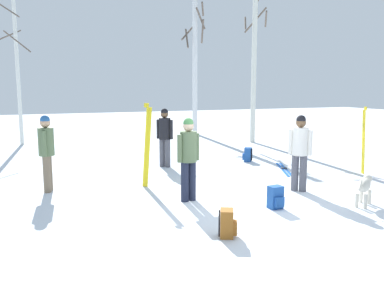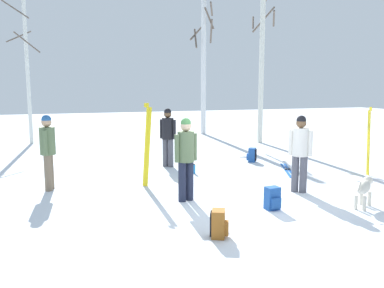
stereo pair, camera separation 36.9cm
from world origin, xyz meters
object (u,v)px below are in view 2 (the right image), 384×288
at_px(ski_pair_planted_0, 369,141).
at_px(birch_tree_4, 262,49).
at_px(person_4, 186,154).
at_px(backpack_0, 219,224).
at_px(ski_pair_planted_1, 147,146).
at_px(backpack_2, 252,155).
at_px(birch_tree_2, 27,70).
at_px(ski_pair_lying_0, 288,170).
at_px(dog, 364,188).
at_px(backpack_1, 272,199).
at_px(person_1, 300,149).
at_px(water_bottle_0, 194,169).
at_px(person_0, 168,134).
at_px(person_2, 48,147).
at_px(birch_tree_3, 204,59).

xyz_separation_m(ski_pair_planted_0, birch_tree_4, (0.30, 6.38, 2.96)).
height_order(person_4, backpack_0, person_4).
bearing_deg(ski_pair_planted_1, backpack_0, -84.45).
xyz_separation_m(backpack_2, birch_tree_2, (-6.74, 6.59, 2.81)).
relative_size(ski_pair_planted_1, backpack_2, 4.47).
bearing_deg(ski_pair_lying_0, dog, -98.41).
xyz_separation_m(ski_pair_planted_0, backpack_0, (-5.49, -2.79, -0.69)).
distance_m(backpack_0, backpack_2, 6.41).
distance_m(dog, birch_tree_4, 9.66).
xyz_separation_m(birch_tree_2, birch_tree_4, (9.11, -2.83, 0.84)).
relative_size(dog, ski_pair_planted_1, 0.39).
xyz_separation_m(person_4, ski_pair_planted_0, (5.34, 0.72, -0.08)).
bearing_deg(backpack_1, person_1, 36.90).
relative_size(water_bottle_0, birch_tree_4, 0.04).
bearing_deg(birch_tree_4, water_bottle_0, -134.38).
distance_m(person_0, water_bottle_0, 1.48).
xyz_separation_m(person_1, ski_pair_lying_0, (1.05, 2.07, -0.97)).
distance_m(person_2, birch_tree_3, 11.75).
bearing_deg(birch_tree_4, person_2, -147.69).
xyz_separation_m(backpack_2, birch_tree_3, (1.20, 7.42, 3.47)).
height_order(ski_pair_lying_0, backpack_2, backpack_2).
bearing_deg(person_4, backpack_0, -94.04).
xyz_separation_m(ski_pair_lying_0, backpack_1, (-2.26, -2.98, 0.20)).
bearing_deg(backpack_1, person_4, 141.42).
bearing_deg(backpack_1, backpack_2, 66.80).
bearing_deg(backpack_1, birch_tree_2, 113.67).
height_order(person_2, birch_tree_3, birch_tree_3).
relative_size(person_1, backpack_0, 3.90).
relative_size(backpack_2, birch_tree_3, 0.06).
bearing_deg(birch_tree_4, backpack_0, -122.29).
distance_m(person_0, backpack_2, 2.79).
relative_size(person_0, birch_tree_2, 0.30).
relative_size(person_0, backpack_1, 3.90).
bearing_deg(person_1, backpack_0, -145.58).
xyz_separation_m(ski_pair_planted_1, water_bottle_0, (1.50, 0.96, -0.85)).
distance_m(person_0, ski_pair_planted_0, 5.49).
xyz_separation_m(person_4, ski_pair_planted_1, (-0.48, 1.41, -0.00)).
bearing_deg(dog, backpack_0, -171.20).
bearing_deg(backpack_0, person_2, 122.79).
relative_size(ski_pair_lying_0, birch_tree_4, 0.23).
relative_size(birch_tree_2, birch_tree_4, 0.77).
relative_size(person_0, ski_pair_lying_0, 0.97).
xyz_separation_m(birch_tree_3, birch_tree_4, (1.16, -3.66, 0.17)).
distance_m(person_4, birch_tree_4, 9.52).
bearing_deg(person_1, person_4, 175.75).
xyz_separation_m(person_1, person_4, (-2.59, 0.19, 0.00)).
bearing_deg(person_0, dog, -63.45).
bearing_deg(ski_pair_planted_1, person_1, -27.49).
bearing_deg(ski_pair_planted_1, dog, -39.36).
distance_m(person_1, birch_tree_4, 8.42).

